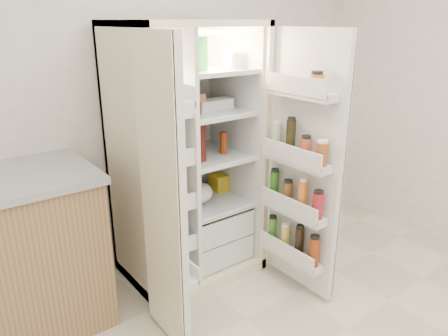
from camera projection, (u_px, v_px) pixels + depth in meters
wall_back at (151, 85)px, 3.09m from camera, size 4.00×0.02×2.70m
refrigerator at (186, 174)px, 3.06m from camera, size 0.92×0.70×1.80m
freezer_door at (164, 200)px, 2.26m from camera, size 0.15×0.40×1.72m
fridge_door at (303, 171)px, 2.76m from camera, size 0.17×0.58×1.72m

